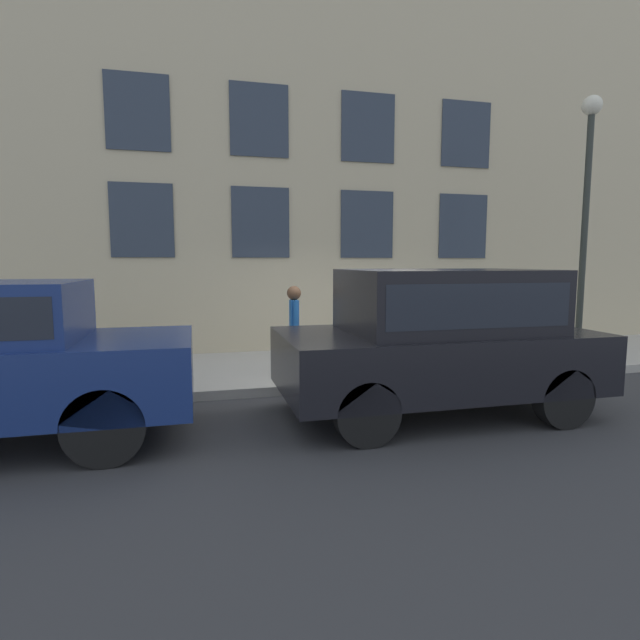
% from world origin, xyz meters
% --- Properties ---
extents(ground_plane, '(80.00, 80.00, 0.00)m').
position_xyz_m(ground_plane, '(0.00, 0.00, 0.00)').
color(ground_plane, '#38383A').
extents(sidewalk, '(3.19, 60.00, 0.15)m').
position_xyz_m(sidewalk, '(1.60, 0.00, 0.07)').
color(sidewalk, '#B2ADA3').
rests_on(sidewalk, ground_plane).
extents(building_facade, '(0.33, 40.00, 9.96)m').
position_xyz_m(building_facade, '(3.34, 0.00, 4.97)').
color(building_facade, '#C6B793').
rests_on(building_facade, ground_plane).
extents(fire_hydrant, '(0.28, 0.40, 0.74)m').
position_xyz_m(fire_hydrant, '(0.38, 0.14, 0.53)').
color(fire_hydrant, gray).
rests_on(fire_hydrant, sidewalk).
extents(person, '(0.37, 0.24, 1.51)m').
position_xyz_m(person, '(0.91, 0.93, 1.06)').
color(person, '#232328').
rests_on(person, sidewalk).
extents(parked_truck_charcoal_near, '(2.05, 4.20, 1.97)m').
position_xyz_m(parked_truck_charcoal_near, '(-1.40, -0.62, 1.12)').
color(parked_truck_charcoal_near, black).
rests_on(parked_truck_charcoal_near, ground_plane).
extents(street_lamp, '(0.36, 0.36, 4.98)m').
position_xyz_m(street_lamp, '(0.62, -4.65, 3.27)').
color(street_lamp, '#2D332D').
rests_on(street_lamp, sidewalk).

